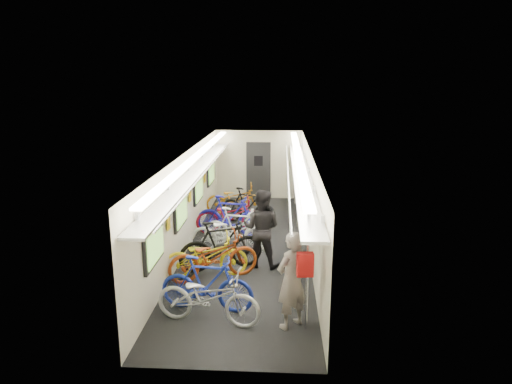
# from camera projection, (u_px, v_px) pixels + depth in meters

# --- Properties ---
(train_car_shell) EXTENTS (10.00, 10.00, 10.00)m
(train_car_shell) POSITION_uv_depth(u_px,v_px,m) (236.00, 177.00, 11.75)
(train_car_shell) COLOR black
(train_car_shell) RESTS_ON ground
(bicycle_0) EXTENTS (1.94, 0.98, 0.97)m
(bicycle_0) POSITION_uv_depth(u_px,v_px,m) (208.00, 297.00, 7.76)
(bicycle_0) COLOR #A7A7AB
(bicycle_0) RESTS_ON ground
(bicycle_1) EXTENTS (1.78, 0.72, 1.04)m
(bicycle_1) POSITION_uv_depth(u_px,v_px,m) (207.00, 284.00, 8.20)
(bicycle_1) COLOR #1B2EA5
(bicycle_1) RESTS_ON ground
(bicycle_2) EXTENTS (2.03, 1.40, 1.01)m
(bicycle_2) POSITION_uv_depth(u_px,v_px,m) (213.00, 257.00, 9.50)
(bicycle_2) COLOR #963610
(bicycle_2) RESTS_ON ground
(bicycle_3) EXTENTS (1.96, 1.21, 1.14)m
(bicycle_3) POSITION_uv_depth(u_px,v_px,m) (221.00, 245.00, 9.96)
(bicycle_3) COLOR black
(bicycle_3) RESTS_ON ground
(bicycle_4) EXTENTS (1.86, 0.99, 0.93)m
(bicycle_4) POSITION_uv_depth(u_px,v_px,m) (206.00, 256.00, 9.63)
(bicycle_4) COLOR yellow
(bicycle_4) RESTS_ON ground
(bicycle_5) EXTENTS (1.78, 0.80, 1.03)m
(bicycle_5) POSITION_uv_depth(u_px,v_px,m) (237.00, 228.00, 11.30)
(bicycle_5) COLOR silver
(bicycle_5) RESTS_ON ground
(bicycle_6) EXTENTS (2.00, 0.83, 1.03)m
(bicycle_6) POSITION_uv_depth(u_px,v_px,m) (230.00, 233.00, 10.98)
(bicycle_6) COLOR silver
(bicycle_6) RESTS_ON ground
(bicycle_7) EXTENTS (1.91, 0.78, 1.11)m
(bicycle_7) POSITION_uv_depth(u_px,v_px,m) (230.00, 216.00, 12.16)
(bicycle_7) COLOR #1A199B
(bicycle_7) RESTS_ON ground
(bicycle_8) EXTENTS (1.95, 0.94, 0.98)m
(bicycle_8) POSITION_uv_depth(u_px,v_px,m) (230.00, 216.00, 12.43)
(bicycle_8) COLOR maroon
(bicycle_8) RESTS_ON ground
(bicycle_9) EXTENTS (1.83, 1.19, 1.07)m
(bicycle_9) POSITION_uv_depth(u_px,v_px,m) (248.00, 206.00, 13.18)
(bicycle_9) COLOR black
(bicycle_9) RESTS_ON ground
(bicycle_10) EXTENTS (1.90, 0.83, 0.97)m
(bicycle_10) POSITION_uv_depth(u_px,v_px,m) (236.00, 199.00, 14.21)
(bicycle_10) COLOR #B87111
(bicycle_10) RESTS_ON ground
(passenger_near) EXTENTS (0.73, 0.72, 1.70)m
(passenger_near) POSITION_uv_depth(u_px,v_px,m) (291.00, 280.00, 7.58)
(passenger_near) COLOR gray
(passenger_near) RESTS_ON ground
(passenger_mid) EXTENTS (0.99, 0.85, 1.77)m
(passenger_mid) POSITION_uv_depth(u_px,v_px,m) (261.00, 228.00, 10.12)
(passenger_mid) COLOR black
(passenger_mid) RESTS_ON ground
(backpack) EXTENTS (0.27, 0.16, 0.38)m
(backpack) POSITION_uv_depth(u_px,v_px,m) (305.00, 265.00, 7.12)
(backpack) COLOR #B61212
(backpack) RESTS_ON passenger_near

